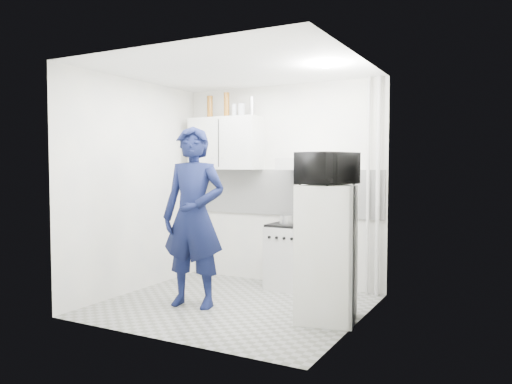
% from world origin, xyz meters
% --- Properties ---
extents(floor, '(2.80, 2.80, 0.00)m').
position_xyz_m(floor, '(0.00, 0.00, 0.00)').
color(floor, gray).
rests_on(floor, ground).
extents(ceiling, '(2.80, 2.80, 0.00)m').
position_xyz_m(ceiling, '(0.00, 0.00, 2.60)').
color(ceiling, white).
rests_on(ceiling, wall_back).
extents(wall_back, '(2.80, 0.00, 2.80)m').
position_xyz_m(wall_back, '(0.00, 1.25, 1.30)').
color(wall_back, white).
rests_on(wall_back, floor).
extents(wall_left, '(0.00, 2.60, 2.60)m').
position_xyz_m(wall_left, '(-1.40, 0.00, 1.30)').
color(wall_left, white).
rests_on(wall_left, floor).
extents(wall_right, '(0.00, 2.60, 2.60)m').
position_xyz_m(wall_right, '(1.40, 0.00, 1.30)').
color(wall_right, white).
rests_on(wall_right, floor).
extents(person, '(0.79, 0.58, 1.98)m').
position_xyz_m(person, '(-0.37, -0.22, 0.99)').
color(person, '#0D1335').
rests_on(person, floor).
extents(stove, '(0.49, 0.49, 0.79)m').
position_xyz_m(stove, '(0.23, 1.00, 0.40)').
color(stove, beige).
rests_on(stove, floor).
extents(fridge, '(0.66, 0.66, 1.36)m').
position_xyz_m(fridge, '(1.10, -0.01, 0.68)').
color(fridge, silver).
rests_on(fridge, floor).
extents(stove_top, '(0.47, 0.47, 0.03)m').
position_xyz_m(stove_top, '(0.23, 1.00, 0.81)').
color(stove_top, black).
rests_on(stove_top, stove).
extents(saucepan, '(0.19, 0.19, 0.11)m').
position_xyz_m(saucepan, '(0.21, 0.98, 0.87)').
color(saucepan, silver).
rests_on(saucepan, stove_top).
extents(microwave, '(0.67, 0.53, 0.32)m').
position_xyz_m(microwave, '(1.10, -0.01, 1.52)').
color(microwave, black).
rests_on(microwave, fridge).
extents(bottle_b, '(0.08, 0.08, 0.30)m').
position_xyz_m(bottle_b, '(-1.00, 1.07, 2.35)').
color(bottle_b, brown).
rests_on(bottle_b, upper_cabinet).
extents(bottle_d, '(0.08, 0.08, 0.33)m').
position_xyz_m(bottle_d, '(-0.73, 1.07, 2.37)').
color(bottle_d, brown).
rests_on(bottle_d, upper_cabinet).
extents(canister_a, '(0.07, 0.07, 0.17)m').
position_xyz_m(canister_a, '(-0.61, 1.07, 2.29)').
color(canister_a, '#B2B7BC').
rests_on(canister_a, upper_cabinet).
extents(canister_b, '(0.09, 0.09, 0.17)m').
position_xyz_m(canister_b, '(-0.50, 1.07, 2.29)').
color(canister_b, '#B2B7BC').
rests_on(canister_b, upper_cabinet).
extents(bottle_e, '(0.06, 0.06, 0.25)m').
position_xyz_m(bottle_e, '(-0.34, 1.07, 2.33)').
color(bottle_e, silver).
rests_on(bottle_e, upper_cabinet).
extents(upper_cabinet, '(1.00, 0.35, 0.70)m').
position_xyz_m(upper_cabinet, '(-0.75, 1.07, 1.85)').
color(upper_cabinet, silver).
rests_on(upper_cabinet, wall_back).
extents(range_hood, '(0.60, 0.50, 0.14)m').
position_xyz_m(range_hood, '(0.45, 1.00, 1.57)').
color(range_hood, beige).
rests_on(range_hood, wall_back).
extents(backsplash, '(2.74, 0.03, 0.60)m').
position_xyz_m(backsplash, '(0.00, 1.24, 1.20)').
color(backsplash, white).
rests_on(backsplash, wall_back).
extents(pipe_a, '(0.05, 0.05, 2.60)m').
position_xyz_m(pipe_a, '(1.30, 1.17, 1.30)').
color(pipe_a, beige).
rests_on(pipe_a, floor).
extents(pipe_b, '(0.04, 0.04, 2.60)m').
position_xyz_m(pipe_b, '(1.18, 1.17, 1.30)').
color(pipe_b, beige).
rests_on(pipe_b, floor).
extents(ceiling_spot_fixture, '(0.10, 0.10, 0.02)m').
position_xyz_m(ceiling_spot_fixture, '(1.00, 0.20, 2.57)').
color(ceiling_spot_fixture, white).
rests_on(ceiling_spot_fixture, ceiling).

